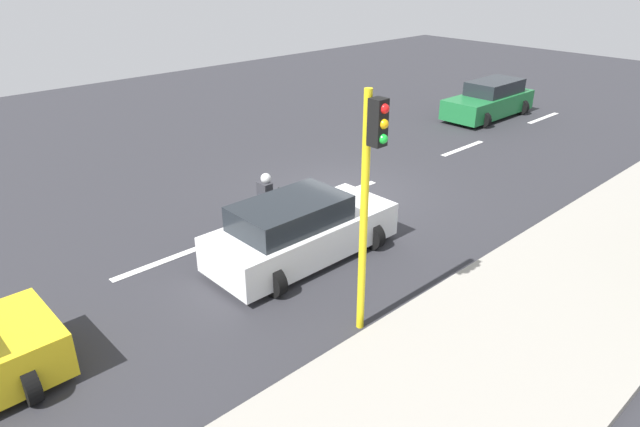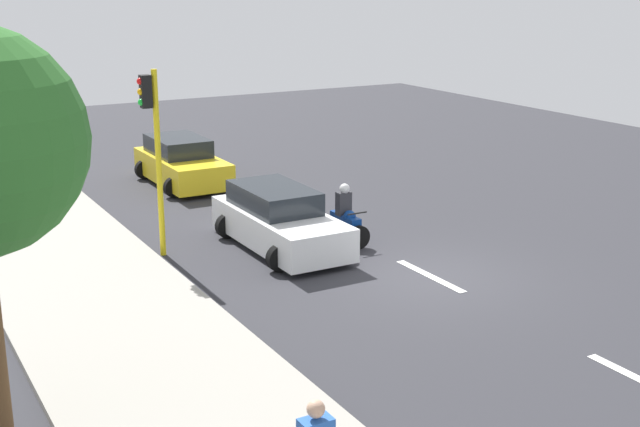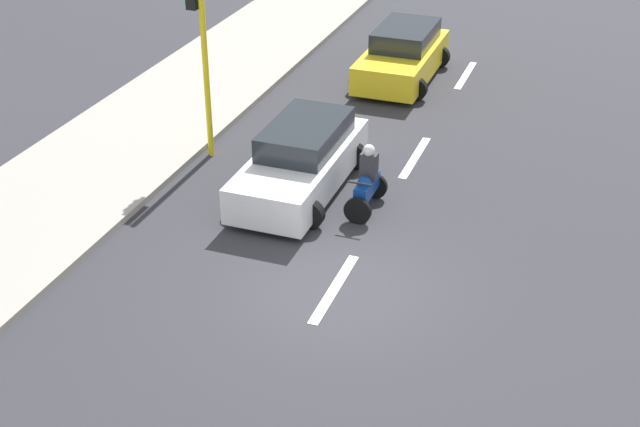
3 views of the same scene
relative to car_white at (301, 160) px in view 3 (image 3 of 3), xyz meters
The scene contains 9 objects.
ground_plane 4.16m from the car_white, 119.73° to the left, with size 40.00×60.00×0.10m, color #2D2D33.
sidewalk 6.14m from the car_white, 35.53° to the left, with size 4.00×60.00×0.15m, color #9E998E.
lane_stripe_far_north 8.72m from the car_white, 103.50° to the right, with size 0.20×2.40×0.01m, color white.
lane_stripe_north 3.26m from the car_white, 129.62° to the right, with size 0.20×2.40×0.01m, color white.
lane_stripe_mid 4.15m from the car_white, 119.73° to the left, with size 0.20×2.40×0.01m, color white.
car_white is the anchor object (origin of this frame).
car_yellow_cab 7.58m from the car_white, 92.10° to the right, with size 2.27×4.30×1.52m.
motorcycle 1.73m from the car_white, 165.71° to the left, with size 0.60×1.30×1.53m.
traffic_light_corner 3.70m from the car_white, 17.67° to the right, with size 0.49×0.24×4.50m.
Camera 3 is at (-4.42, 12.94, 9.39)m, focal length 49.26 mm.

